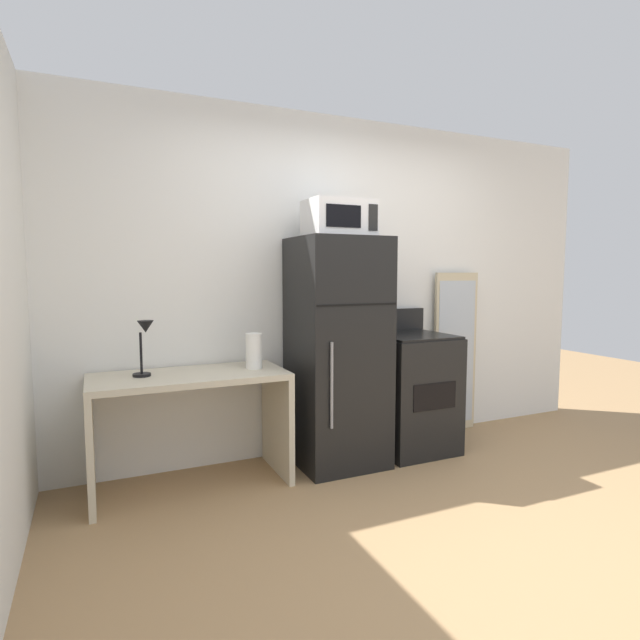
% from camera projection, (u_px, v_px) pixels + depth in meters
% --- Properties ---
extents(ground_plane, '(12.00, 12.00, 0.00)m').
position_uv_depth(ground_plane, '(481.00, 543.00, 2.61)').
color(ground_plane, '#9E7A51').
extents(wall_back_white, '(5.00, 0.10, 2.60)m').
position_uv_depth(wall_back_white, '(337.00, 285.00, 4.02)').
color(wall_back_white, white).
rests_on(wall_back_white, ground).
extents(desk, '(1.24, 0.58, 0.75)m').
position_uv_depth(desk, '(190.00, 407.00, 3.26)').
color(desk, beige).
rests_on(desk, ground).
extents(desk_lamp, '(0.14, 0.12, 0.35)m').
position_uv_depth(desk_lamp, '(144.00, 339.00, 3.14)').
color(desk_lamp, black).
rests_on(desk_lamp, desk).
extents(paper_towel_roll, '(0.11, 0.11, 0.24)m').
position_uv_depth(paper_towel_roll, '(254.00, 351.00, 3.41)').
color(paper_towel_roll, white).
rests_on(paper_towel_roll, desk).
extents(refrigerator, '(0.62, 0.63, 1.65)m').
position_uv_depth(refrigerator, '(337.00, 352.00, 3.66)').
color(refrigerator, black).
rests_on(refrigerator, ground).
extents(microwave, '(0.46, 0.35, 0.26)m').
position_uv_depth(microwave, '(339.00, 219.00, 3.55)').
color(microwave, silver).
rests_on(microwave, refrigerator).
extents(oven_range, '(0.59, 0.61, 1.10)m').
position_uv_depth(oven_range, '(411.00, 391.00, 3.97)').
color(oven_range, black).
rests_on(oven_range, ground).
extents(leaning_mirror, '(0.44, 0.03, 1.40)m').
position_uv_depth(leaning_mirror, '(455.00, 352.00, 4.44)').
color(leaning_mirror, '#C6B793').
rests_on(leaning_mirror, ground).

